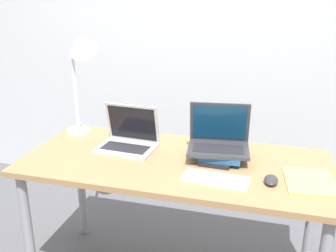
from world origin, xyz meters
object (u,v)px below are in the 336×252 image
(laptop_left, at_px, (128,140))
(mouse, at_px, (271,180))
(desk_lamp, at_px, (80,56))
(wireless_keyboard, at_px, (216,179))
(book_stack, at_px, (220,154))
(notepad, at_px, (310,181))
(laptop_on_books, at_px, (219,140))

(laptop_left, xyz_separation_m, mouse, (0.76, -0.21, -0.03))
(desk_lamp, bearing_deg, wireless_keyboard, -23.99)
(laptop_left, xyz_separation_m, book_stack, (0.50, -0.02, -0.02))
(book_stack, distance_m, notepad, 0.45)
(laptop_on_books, height_order, wireless_keyboard, laptop_on_books)
(notepad, bearing_deg, laptop_left, 170.30)
(laptop_on_books, height_order, notepad, laptop_on_books)
(notepad, bearing_deg, book_stack, 161.54)
(laptop_on_books, bearing_deg, book_stack, -55.90)
(mouse, bearing_deg, desk_lamp, 163.01)
(book_stack, bearing_deg, notepad, -18.46)
(laptop_left, relative_size, notepad, 1.11)
(laptop_left, height_order, wireless_keyboard, laptop_left)
(laptop_left, bearing_deg, laptop_on_books, 0.32)
(laptop_left, bearing_deg, book_stack, -1.88)
(wireless_keyboard, bearing_deg, notepad, 13.05)
(book_stack, distance_m, mouse, 0.32)
(desk_lamp, bearing_deg, laptop_on_books, -8.08)
(wireless_keyboard, xyz_separation_m, notepad, (0.41, 0.10, -0.00))
(notepad, distance_m, desk_lamp, 1.35)
(laptop_on_books, height_order, desk_lamp, desk_lamp)
(desk_lamp, bearing_deg, laptop_left, -20.43)
(mouse, bearing_deg, book_stack, 142.95)
(wireless_keyboard, distance_m, desk_lamp, 1.02)
(book_stack, relative_size, notepad, 0.83)
(book_stack, bearing_deg, laptop_on_books, 124.10)
(mouse, relative_size, desk_lamp, 0.16)
(laptop_left, height_order, book_stack, laptop_left)
(book_stack, height_order, mouse, book_stack)
(book_stack, xyz_separation_m, desk_lamp, (-0.82, 0.13, 0.44))
(laptop_on_books, distance_m, desk_lamp, 0.89)
(wireless_keyboard, bearing_deg, mouse, 9.97)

